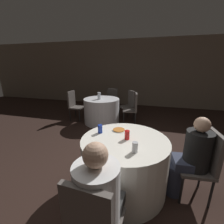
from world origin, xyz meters
TOP-DOWN VIEW (x-y plane):
  - ground_plane at (0.00, 0.00)m, footprint 16.00×16.00m
  - wall_back at (0.00, 4.94)m, footprint 16.00×0.06m
  - table_near at (0.21, -0.02)m, footprint 1.18×1.18m
  - table_far at (-0.96, 2.38)m, footprint 1.07×1.07m
  - chair_near_south at (0.15, -1.03)m, footprint 0.42×0.43m
  - chair_near_east at (1.21, 0.08)m, footprint 0.44×0.44m
  - chair_far_west at (-1.92, 2.41)m, footprint 0.42×0.41m
  - chair_far_northeast at (-0.21, 2.97)m, footprint 0.56×0.56m
  - chair_far_north at (-0.90, 3.33)m, footprint 0.43×0.43m
  - chair_far_east at (-0.02, 2.54)m, footprint 0.46×0.46m
  - person_white_shirt at (0.16, -0.87)m, footprint 0.37×0.52m
  - person_black_shirt at (1.03, 0.06)m, footprint 0.50×0.33m
  - pizza_plate_near at (0.06, 0.24)m, footprint 0.21×0.21m
  - soda_can_red at (0.23, -0.01)m, footprint 0.07×0.07m
  - soda_can_silver at (0.37, -0.30)m, footprint 0.07×0.07m
  - soda_can_blue at (-0.18, 0.09)m, footprint 0.07×0.07m
  - bottle_far at (-1.01, 2.30)m, footprint 0.09×0.09m

SIDE VIEW (x-z plane):
  - ground_plane at x=0.00m, z-range 0.00..0.00m
  - table_near at x=0.21m, z-range 0.00..0.76m
  - table_far at x=-0.96m, z-range 0.00..0.76m
  - chair_near_south at x=0.15m, z-range 0.08..1.02m
  - chair_near_east at x=1.21m, z-range 0.08..1.02m
  - chair_far_west at x=-1.92m, z-range 0.08..1.02m
  - chair_far_northeast at x=-0.21m, z-range 0.08..1.02m
  - chair_far_north at x=-0.90m, z-range 0.08..1.02m
  - chair_far_east at x=-0.02m, z-range 0.08..1.02m
  - person_black_shirt at x=1.03m, z-range 0.00..1.12m
  - person_white_shirt at x=0.16m, z-range 0.02..1.19m
  - pizza_plate_near at x=0.06m, z-range 0.76..0.78m
  - soda_can_red at x=0.23m, z-range 0.76..0.88m
  - soda_can_silver at x=0.37m, z-range 0.76..0.88m
  - soda_can_blue at x=-0.18m, z-range 0.76..0.88m
  - bottle_far at x=-1.01m, z-range 0.76..0.96m
  - wall_back at x=0.00m, z-range 0.00..2.80m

